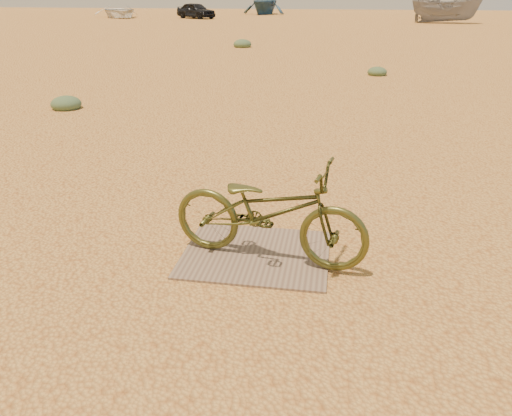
% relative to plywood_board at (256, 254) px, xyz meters
% --- Properties ---
extents(ground, '(120.00, 120.00, 0.00)m').
position_rel_plywood_board_xyz_m(ground, '(0.33, 0.53, -0.01)').
color(ground, '#D7A653').
rests_on(ground, ground).
extents(plywood_board, '(1.36, 1.12, 0.02)m').
position_rel_plywood_board_xyz_m(plywood_board, '(0.00, 0.00, 0.00)').
color(plywood_board, '#7F6C55').
rests_on(plywood_board, ground).
extents(bicycle, '(1.89, 0.93, 0.95)m').
position_rel_plywood_board_xyz_m(bicycle, '(0.13, -0.08, 0.49)').
color(bicycle, '#46491E').
rests_on(bicycle, plywood_board).
extents(car, '(3.86, 3.25, 1.25)m').
position_rel_plywood_board_xyz_m(car, '(-11.53, 38.97, 0.61)').
color(car, black).
rests_on(car, ground).
extents(boat_near_left, '(5.96, 6.39, 1.08)m').
position_rel_plywood_board_xyz_m(boat_near_left, '(-18.36, 39.11, 0.53)').
color(boat_near_left, silver).
rests_on(boat_near_left, ground).
extents(boat_far_left, '(5.03, 5.52, 2.49)m').
position_rel_plywood_board_xyz_m(boat_far_left, '(-6.94, 47.03, 1.23)').
color(boat_far_left, navy).
rests_on(boat_far_left, ground).
extents(boat_mid_right, '(4.98, 2.36, 1.86)m').
position_rel_plywood_board_xyz_m(boat_mid_right, '(7.84, 35.98, 0.92)').
color(boat_mid_right, gray).
rests_on(boat_mid_right, ground).
extents(kale_a, '(0.62, 0.62, 0.34)m').
position_rel_plywood_board_xyz_m(kale_a, '(-4.95, 5.54, -0.01)').
color(kale_a, '#54754C').
rests_on(kale_a, ground).
extents(kale_b, '(0.56, 0.56, 0.31)m').
position_rel_plywood_board_xyz_m(kale_b, '(1.72, 11.11, -0.01)').
color(kale_b, '#54754C').
rests_on(kale_b, ground).
extents(kale_c, '(0.77, 0.77, 0.42)m').
position_rel_plywood_board_xyz_m(kale_c, '(-3.55, 17.84, -0.01)').
color(kale_c, '#54754C').
rests_on(kale_c, ground).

